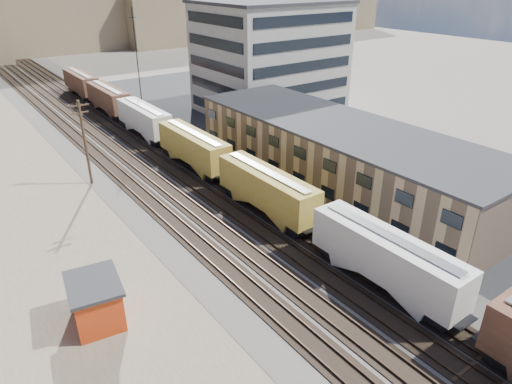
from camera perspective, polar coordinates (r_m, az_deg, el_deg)
ground at (r=32.65m, az=23.53°, el=-20.80°), size 300.00×300.00×0.00m
ballast_bed at (r=66.87m, az=-15.05°, el=5.19°), size 18.00×200.00×0.06m
asphalt_lot at (r=66.06m, az=8.15°, el=5.57°), size 26.00×120.00×0.04m
rail_tracks at (r=66.67m, az=-15.50°, el=5.15°), size 11.40×200.00×0.24m
freight_train at (r=51.95m, az=-3.73°, el=3.35°), size 3.00×119.74×4.46m
warehouse at (r=53.55m, az=10.30°, el=4.67°), size 12.40×40.40×7.25m
office_tower at (r=82.12m, az=1.72°, el=16.48°), size 22.60×18.60×18.45m
utility_pole_north at (r=55.53m, az=-20.61°, el=5.98°), size 2.20×0.32×10.00m
radio_mast at (r=75.64m, az=-14.53°, el=14.78°), size 1.20×0.16×18.00m
maintenance_shed at (r=34.88m, az=-19.35°, el=-12.75°), size 4.21×5.07×3.35m
parked_car_silver at (r=52.21m, az=28.41°, el=-2.20°), size 6.10×3.84×1.65m
parked_car_blue at (r=77.50m, az=-1.62°, el=9.46°), size 5.87×5.34×1.52m
parked_car_far at (r=75.78m, az=12.52°, el=8.53°), size 2.79×5.21×1.68m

